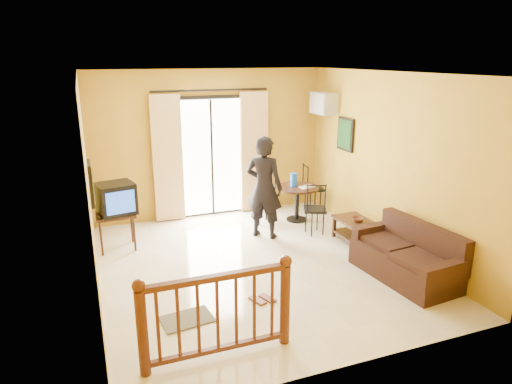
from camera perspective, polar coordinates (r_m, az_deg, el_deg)
name	(u,v)px	position (r m, az deg, el deg)	size (l,w,h in m)	color
ground	(257,265)	(6.95, 0.12, -9.12)	(5.00, 5.00, 0.00)	beige
room_shell	(257,154)	(6.39, 0.13, 4.76)	(5.00, 5.00, 5.00)	white
balcony_door	(212,156)	(8.77, -5.54, 4.50)	(2.25, 0.14, 2.46)	black
tv_table	(116,218)	(7.66, -17.13, -3.12)	(0.61, 0.50, 0.61)	black
television	(116,198)	(7.55, -17.10, -0.77)	(0.64, 0.60, 0.50)	black
picture_left	(91,183)	(5.84, -19.93, 1.04)	(0.05, 0.42, 0.52)	black
dining_table	(297,194)	(8.62, 5.18, -0.23)	(0.80, 0.80, 0.67)	black
water_jug	(294,180)	(8.57, 4.74, 1.54)	(0.13, 0.13, 0.25)	blue
serving_tray	(307,187)	(8.56, 6.39, 0.67)	(0.28, 0.18, 0.02)	beige
dining_chairs	(296,221)	(8.72, 5.07, -3.69)	(1.71, 1.64, 0.95)	black
air_conditioner	(323,103)	(8.95, 8.40, 10.91)	(0.31, 0.60, 0.40)	beige
botanical_print	(345,134)	(8.52, 11.11, 7.10)	(0.05, 0.50, 0.60)	black
coffee_table	(357,229)	(7.78, 12.52, -4.50)	(0.50, 0.90, 0.40)	black
bowl	(358,219)	(7.72, 12.59, -3.37)	(0.19, 0.19, 0.06)	#592E1E
sofa	(408,258)	(6.82, 18.44, -7.84)	(0.91, 1.71, 0.78)	black
standing_person	(264,188)	(7.71, 1.03, 0.56)	(0.64, 0.42, 1.76)	black
stair_balustrade	(217,309)	(4.77, -4.85, -14.42)	(1.63, 0.13, 1.04)	#471E0F
doormat	(187,319)	(5.70, -8.61, -15.44)	(0.60, 0.40, 0.02)	#524E41
sandals	(262,299)	(6.03, 0.81, -13.27)	(0.33, 0.27, 0.03)	#592E1E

